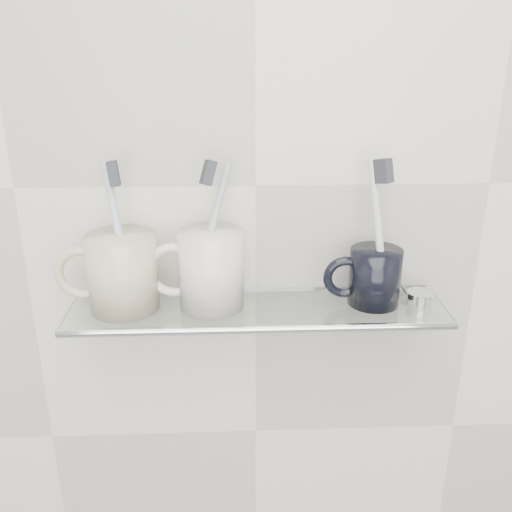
{
  "coord_description": "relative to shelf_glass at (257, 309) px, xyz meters",
  "views": [
    {
      "loc": [
        -0.03,
        0.35,
        1.44
      ],
      "look_at": [
        -0.0,
        1.04,
        1.17
      ],
      "focal_mm": 40.0,
      "sensor_mm": 36.0,
      "label": 1
    }
  ],
  "objects": [
    {
      "name": "wall_back",
      "position": [
        0.0,
        0.06,
        0.15
      ],
      "size": [
        2.5,
        0.0,
        2.5
      ],
      "primitive_type": "plane",
      "rotation": [
        1.57,
        0.0,
        0.0
      ],
      "color": "beige",
      "rests_on": "ground"
    },
    {
      "name": "shelf_glass",
      "position": [
        0.0,
        0.0,
        0.0
      ],
      "size": [
        0.5,
        0.12,
        0.01
      ],
      "primitive_type": "cube",
      "color": "silver",
      "rests_on": "wall_back"
    },
    {
      "name": "shelf_rail",
      "position": [
        0.0,
        -0.06,
        0.0
      ],
      "size": [
        0.5,
        0.01,
        0.01
      ],
      "primitive_type": "cylinder",
      "rotation": [
        0.0,
        1.57,
        0.0
      ],
      "color": "silver",
      "rests_on": "shelf_glass"
    },
    {
      "name": "bracket_left",
      "position": [
        -0.21,
        0.05,
        -0.01
      ],
      "size": [
        0.02,
        0.03,
        0.02
      ],
      "primitive_type": "cylinder",
      "rotation": [
        1.57,
        0.0,
        0.0
      ],
      "color": "silver",
      "rests_on": "wall_back"
    },
    {
      "name": "bracket_right",
      "position": [
        0.21,
        0.05,
        -0.01
      ],
      "size": [
        0.02,
        0.03,
        0.02
      ],
      "primitive_type": "cylinder",
      "rotation": [
        1.57,
        0.0,
        0.0
      ],
      "color": "silver",
      "rests_on": "wall_back"
    },
    {
      "name": "mug_left",
      "position": [
        -0.18,
        0.0,
        0.05
      ],
      "size": [
        0.11,
        0.11,
        0.1
      ],
      "primitive_type": "cylinder",
      "rotation": [
        0.0,
        0.0,
        0.2
      ],
      "color": "beige",
      "rests_on": "shelf_glass"
    },
    {
      "name": "mug_left_handle",
      "position": [
        -0.23,
        0.0,
        0.05
      ],
      "size": [
        0.07,
        0.01,
        0.07
      ],
      "primitive_type": "torus",
      "rotation": [
        1.57,
        0.0,
        0.0
      ],
      "color": "beige",
      "rests_on": "mug_left"
    },
    {
      "name": "toothbrush_left",
      "position": [
        -0.18,
        0.0,
        0.1
      ],
      "size": [
        0.03,
        0.03,
        0.19
      ],
      "primitive_type": "cylinder",
      "rotation": [
        -0.11,
        -0.11,
        0.13
      ],
      "color": "silver",
      "rests_on": "mug_left"
    },
    {
      "name": "bristles_left",
      "position": [
        -0.18,
        0.0,
        0.19
      ],
      "size": [
        0.02,
        0.03,
        0.03
      ],
      "primitive_type": "cube",
      "rotation": [
        -0.11,
        -0.11,
        0.13
      ],
      "color": "#2A2C32",
      "rests_on": "toothbrush_left"
    },
    {
      "name": "mug_center",
      "position": [
        -0.06,
        0.0,
        0.06
      ],
      "size": [
        0.11,
        0.11,
        0.11
      ],
      "primitive_type": "cylinder",
      "rotation": [
        0.0,
        0.0,
        -0.32
      ],
      "color": "silver",
      "rests_on": "shelf_glass"
    },
    {
      "name": "mug_center_handle",
      "position": [
        -0.11,
        0.0,
        0.06
      ],
      "size": [
        0.08,
        0.01,
        0.08
      ],
      "primitive_type": "torus",
      "rotation": [
        1.57,
        0.0,
        0.0
      ],
      "color": "silver",
      "rests_on": "mug_center"
    },
    {
      "name": "toothbrush_center",
      "position": [
        -0.06,
        0.0,
        0.1
      ],
      "size": [
        0.06,
        0.06,
        0.18
      ],
      "primitive_type": "cylinder",
      "rotation": [
        -0.23,
        0.33,
        0.19
      ],
      "color": "#9898A9",
      "rests_on": "mug_center"
    },
    {
      "name": "bristles_center",
      "position": [
        -0.06,
        0.0,
        0.19
      ],
      "size": [
        0.02,
        0.03,
        0.04
      ],
      "primitive_type": "cube",
      "rotation": [
        -0.23,
        0.33,
        0.19
      ],
      "color": "#2A2C32",
      "rests_on": "toothbrush_center"
    },
    {
      "name": "mug_right",
      "position": [
        0.16,
        0.0,
        0.04
      ],
      "size": [
        0.08,
        0.08,
        0.08
      ],
      "primitive_type": "cylinder",
      "rotation": [
        0.0,
        0.0,
        0.15
      ],
      "color": "black",
      "rests_on": "shelf_glass"
    },
    {
      "name": "mug_right_handle",
      "position": [
        0.12,
        0.0,
        0.04
      ],
      "size": [
        0.06,
        0.01,
        0.06
      ],
      "primitive_type": "torus",
      "rotation": [
        1.57,
        0.0,
        0.0
      ],
      "color": "black",
      "rests_on": "mug_right"
    },
    {
      "name": "toothbrush_right",
      "position": [
        0.16,
        0.0,
        0.1
      ],
      "size": [
        0.04,
        0.04,
        0.19
      ],
      "primitive_type": "cylinder",
      "rotation": [
        -0.19,
        -0.04,
        0.53
      ],
      "color": "silver",
      "rests_on": "mug_right"
    },
    {
      "name": "bristles_right",
      "position": [
        0.16,
        0.0,
        0.19
      ],
      "size": [
        0.03,
        0.03,
        0.03
      ],
      "primitive_type": "cube",
      "rotation": [
        -0.19,
        -0.04,
        0.53
      ],
      "color": "#2A2C32",
      "rests_on": "toothbrush_right"
    },
    {
      "name": "chrome_cap",
      "position": [
        0.22,
        0.0,
        0.01
      ],
      "size": [
        0.04,
        0.04,
        0.01
      ],
      "primitive_type": "cylinder",
      "color": "silver",
      "rests_on": "shelf_glass"
    }
  ]
}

